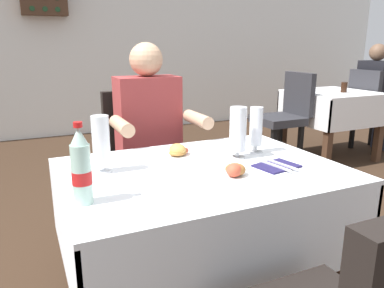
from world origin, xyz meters
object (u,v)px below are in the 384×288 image
(beer_glass_left, at_px, (256,129))
(beer_glass_right, at_px, (101,143))
(plate_near_camera, at_px, (235,174))
(napkin_cutlery_set, at_px, (277,166))
(background_dining_table, at_px, (331,109))
(background_table_tumbler, at_px, (344,87))
(plate_far_diner, at_px, (178,154))
(beer_glass_middle, at_px, (238,132))
(seated_diner_far, at_px, (152,139))
(main_dining_table, at_px, (202,207))
(chair_far_diner_seat, at_px, (145,160))
(background_chair_right, at_px, (372,105))
(background_patron, at_px, (377,92))
(cola_bottle_primary, at_px, (81,169))
(background_chair_left, at_px, (285,113))

(beer_glass_left, bearing_deg, beer_glass_right, 178.84)
(plate_near_camera, relative_size, napkin_cutlery_set, 1.14)
(plate_near_camera, height_order, background_dining_table, plate_near_camera)
(background_table_tumbler, bearing_deg, background_dining_table, 114.48)
(plate_far_diner, bearing_deg, beer_glass_middle, -24.61)
(seated_diner_far, bearing_deg, plate_far_diner, -95.07)
(main_dining_table, height_order, chair_far_diner_seat, chair_far_diner_seat)
(plate_near_camera, xyz_separation_m, background_chair_right, (3.05, 1.94, -0.21))
(beer_glass_right, height_order, background_chair_right, beer_glass_right)
(main_dining_table, relative_size, background_dining_table, 1.34)
(napkin_cutlery_set, distance_m, background_chair_right, 3.39)
(chair_far_diner_seat, bearing_deg, background_chair_right, 17.31)
(seated_diner_far, height_order, napkin_cutlery_set, seated_diner_far)
(seated_diner_far, bearing_deg, beer_glass_left, -61.37)
(plate_far_diner, relative_size, napkin_cutlery_set, 1.22)
(beer_glass_left, distance_m, napkin_cutlery_set, 0.25)
(napkin_cutlery_set, distance_m, background_dining_table, 2.89)
(seated_diner_far, bearing_deg, background_table_tumbler, 21.23)
(background_dining_table, bearing_deg, background_table_tumbler, -65.52)
(background_patron, bearing_deg, seated_diner_far, -161.07)
(plate_near_camera, relative_size, cola_bottle_primary, 0.84)
(cola_bottle_primary, relative_size, napkin_cutlery_set, 1.36)
(beer_glass_left, relative_size, beer_glass_middle, 0.94)
(main_dining_table, height_order, cola_bottle_primary, cola_bottle_primary)
(napkin_cutlery_set, bearing_deg, background_chair_left, 50.63)
(beer_glass_left, distance_m, background_chair_right, 3.25)
(napkin_cutlery_set, height_order, background_chair_right, background_chair_right)
(background_chair_left, relative_size, background_patron, 0.77)
(beer_glass_left, relative_size, background_patron, 0.17)
(main_dining_table, distance_m, beer_glass_right, 0.50)
(plate_far_diner, relative_size, background_table_tumbler, 2.17)
(cola_bottle_primary, bearing_deg, beer_glass_right, 67.08)
(background_chair_left, bearing_deg, background_table_tumbler, -8.65)
(chair_far_diner_seat, distance_m, beer_glass_left, 0.83)
(beer_glass_right, relative_size, background_chair_left, 0.24)
(cola_bottle_primary, height_order, background_patron, background_patron)
(seated_diner_far, relative_size, plate_near_camera, 5.63)
(plate_far_diner, bearing_deg, seated_diner_far, 84.93)
(plate_far_diner, distance_m, background_table_tumbler, 2.95)
(beer_glass_right, height_order, background_dining_table, beer_glass_right)
(seated_diner_far, height_order, plate_near_camera, seated_diner_far)
(chair_far_diner_seat, height_order, beer_glass_middle, beer_glass_middle)
(chair_far_diner_seat, bearing_deg, background_table_tumbler, 18.94)
(beer_glass_left, height_order, background_patron, background_patron)
(chair_far_diner_seat, relative_size, background_chair_right, 1.00)
(seated_diner_far, xyz_separation_m, beer_glass_right, (-0.40, -0.57, 0.16))
(plate_far_diner, height_order, beer_glass_right, beer_glass_right)
(main_dining_table, xyz_separation_m, chair_far_diner_seat, (-0.00, 0.80, -0.02))
(background_chair_right, bearing_deg, background_chair_left, 180.00)
(main_dining_table, bearing_deg, napkin_cutlery_set, -21.29)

